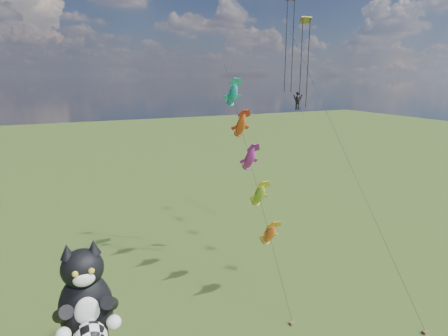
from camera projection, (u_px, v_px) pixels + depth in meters
name	position (u px, v px, depth m)	size (l,w,h in m)	color
cat_kite_rig	(86.00, 304.00, 17.23)	(2.83, 4.33, 11.88)	brown
fish_windsock_rig	(250.00, 159.00, 34.77)	(1.70, 15.93, 20.51)	brown
parafoil_rig	(300.00, 81.00, 36.12)	(3.13, 17.37, 26.77)	brown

